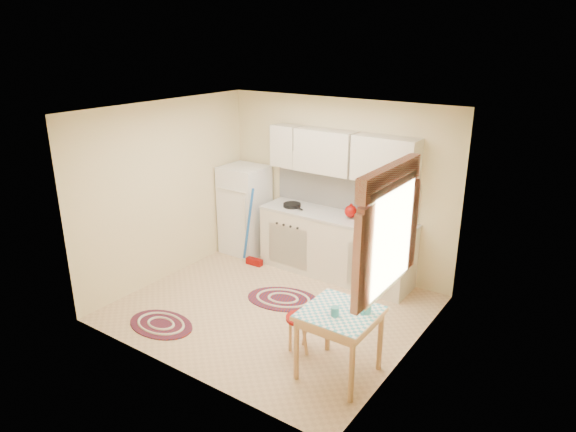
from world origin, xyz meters
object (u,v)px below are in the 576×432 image
at_px(base_cabinets, 335,247).
at_px(table, 339,343).
at_px(fridge, 245,210).
at_px(stool, 300,334).

xyz_separation_m(base_cabinets, table, (1.18, -2.00, -0.08)).
distance_m(fridge, table, 3.43).
relative_size(table, stool, 1.71).
height_order(fridge, table, fridge).
relative_size(base_cabinets, table, 3.12).
height_order(base_cabinets, table, base_cabinets).
bearing_deg(base_cabinets, fridge, -178.23).
height_order(base_cabinets, stool, base_cabinets).
distance_m(table, stool, 0.58).
bearing_deg(fridge, stool, -39.06).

